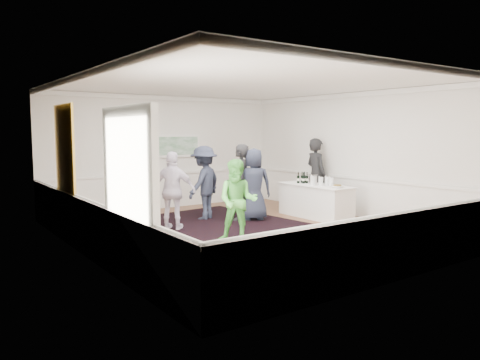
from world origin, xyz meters
TOP-DOWN VIEW (x-y plane):
  - floor at (0.00, 0.00)m, footprint 8.00×8.00m
  - ceiling at (0.00, 0.00)m, footprint 7.00×8.00m
  - wall_left at (-3.50, 0.00)m, footprint 0.02×8.00m
  - wall_right at (3.50, 0.00)m, footprint 0.02×8.00m
  - wall_back at (0.00, 4.00)m, footprint 7.00×0.02m
  - wall_front at (0.00, -4.00)m, footprint 7.00×0.02m
  - wainscoting at (0.00, 0.00)m, footprint 7.00×8.00m
  - mirror at (-3.45, 1.30)m, footprint 0.05×1.25m
  - doorway at (-3.45, -1.90)m, footprint 0.10×1.78m
  - landscape_painting at (0.40, 3.95)m, footprint 1.44×0.06m
  - area_rug at (0.03, 1.01)m, footprint 3.67×4.56m
  - serving_table at (2.48, 0.41)m, footprint 0.79×2.08m
  - bartender at (3.20, 1.13)m, footprint 0.58×0.79m
  - guest_tan at (-2.51, -0.20)m, footprint 0.88×1.02m
  - guest_green at (-0.68, -0.64)m, footprint 1.02×1.00m
  - guest_lilac at (-1.19, 1.15)m, footprint 1.04×1.03m
  - guest_dark_a at (0.02, 1.84)m, footprint 1.37×1.17m
  - guest_dark_b at (0.66, 1.19)m, footprint 0.81×0.67m
  - guest_navy at (0.94, 1.00)m, footprint 1.03×0.89m
  - wine_bottles at (2.49, 0.89)m, footprint 0.28×0.24m
  - juice_pitchers at (2.46, 0.14)m, footprint 0.39×0.55m
  - ice_bucket at (2.52, 0.58)m, footprint 0.26×0.26m
  - nut_bowl at (2.44, -0.36)m, footprint 0.29×0.29m

SIDE VIEW (x-z plane):
  - floor at x=0.00m, z-range 0.00..0.00m
  - area_rug at x=0.03m, z-range 0.00..0.02m
  - serving_table at x=2.48m, z-range 0.00..0.84m
  - wainscoting at x=0.00m, z-range 0.00..1.00m
  - guest_green at x=-0.68m, z-range 0.00..1.65m
  - guest_tan at x=-2.51m, z-range 0.00..1.76m
  - nut_bowl at x=2.44m, z-range 0.84..0.92m
  - guest_lilac at x=-1.19m, z-range 0.00..1.76m
  - guest_navy at x=0.94m, z-range 0.00..1.79m
  - guest_dark_a at x=0.02m, z-range 0.00..1.84m
  - guest_dark_b at x=0.66m, z-range 0.00..1.89m
  - ice_bucket at x=2.52m, z-range 0.83..1.08m
  - juice_pitchers at x=2.46m, z-range 0.84..1.08m
  - wine_bottles at x=2.49m, z-range 0.84..1.15m
  - bartender at x=3.20m, z-range 0.00..2.01m
  - doorway at x=-3.45m, z-range 0.14..2.70m
  - wall_left at x=-3.50m, z-range 0.00..3.20m
  - wall_right at x=3.50m, z-range 0.00..3.20m
  - wall_back at x=0.00m, z-range 0.00..3.20m
  - wall_front at x=0.00m, z-range 0.00..3.20m
  - landscape_painting at x=0.40m, z-range 1.45..2.11m
  - mirror at x=-3.45m, z-range 0.88..2.73m
  - ceiling at x=0.00m, z-range 3.19..3.21m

